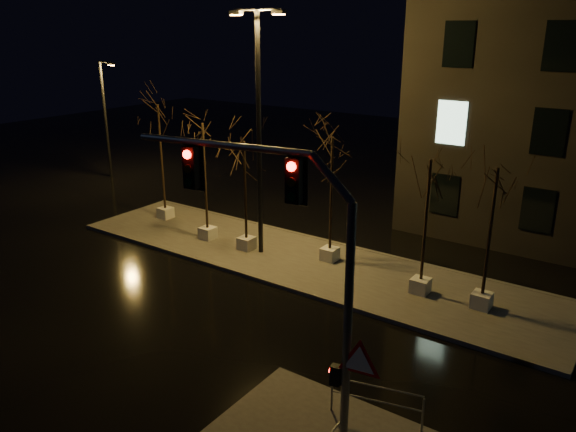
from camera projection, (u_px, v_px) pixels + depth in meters
The scene contains 12 objects.
ground at pixel (202, 319), 19.25m from camera, with size 90.00×90.00×0.00m, color black.
median at pixel (299, 260), 23.89m from camera, with size 22.00×5.00×0.15m, color #484540.
tree_0 at pixel (160, 131), 27.47m from camera, with size 1.80×1.80×5.95m.
tree_1 at pixel (204, 150), 24.77m from camera, with size 1.80×1.80×5.52m.
tree_2 at pixel (245, 166), 23.68m from camera, with size 1.80×1.80×4.96m.
tree_3 at pixel (332, 166), 22.39m from camera, with size 1.80×1.80×5.39m.
tree_4 at pixel (428, 191), 19.58m from camera, with size 1.80×1.80×5.18m.
tree_5 at pixel (494, 201), 18.46m from camera, with size 1.80×1.80×5.17m.
traffic_signal_mast at pixel (297, 265), 11.66m from camera, with size 5.78×0.93×7.12m.
streetlight_main at pixel (259, 120), 22.72m from camera, with size 2.51×0.39×10.03m.
streetlight_far at pixel (106, 115), 36.04m from camera, with size 1.46×0.26×7.46m.
guard_rail_a at pixel (376, 398), 13.87m from camera, with size 2.27×0.62×1.01m.
Camera 1 is at (12.20, -12.33, 9.53)m, focal length 35.00 mm.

